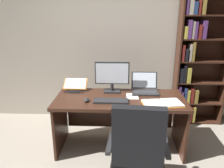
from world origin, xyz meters
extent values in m
cube|color=#A89E8E|center=(0.00, 1.93, 1.36)|extent=(4.97, 0.12, 2.73)
cube|color=#381E14|center=(0.04, 0.88, 0.71)|extent=(1.65, 0.73, 0.04)
cube|color=#381E14|center=(-0.75, 0.88, 0.34)|extent=(0.03, 0.67, 0.69)
cube|color=#381E14|center=(0.84, 0.88, 0.34)|extent=(0.03, 0.67, 0.69)
cube|color=#381E14|center=(0.04, 1.22, 0.38)|extent=(1.53, 0.03, 0.48)
cube|color=#381E14|center=(0.94, 1.72, 1.04)|extent=(0.02, 0.27, 2.07)
cube|color=#381E14|center=(1.31, 1.84, 1.04)|extent=(0.77, 0.01, 2.07)
cube|color=#381E14|center=(1.31, 1.72, 0.01)|extent=(0.72, 0.25, 0.02)
cube|color=black|center=(0.99, 1.70, 0.12)|extent=(0.04, 0.21, 0.20)
cube|color=gray|center=(1.05, 1.68, 0.17)|extent=(0.04, 0.18, 0.29)
cube|color=olive|center=(1.11, 1.67, 0.17)|extent=(0.06, 0.15, 0.29)
cube|color=navy|center=(1.17, 1.68, 0.13)|extent=(0.03, 0.18, 0.22)
cube|color=maroon|center=(1.21, 1.70, 0.16)|extent=(0.04, 0.21, 0.27)
cube|color=gold|center=(1.26, 1.67, 0.16)|extent=(0.04, 0.16, 0.27)
cube|color=#381E14|center=(1.31, 1.72, 0.35)|extent=(0.72, 0.25, 0.02)
cube|color=#512D66|center=(0.99, 1.67, 0.50)|extent=(0.04, 0.15, 0.27)
cube|color=#512D66|center=(1.05, 1.68, 0.46)|extent=(0.03, 0.17, 0.18)
cube|color=navy|center=(1.09, 1.69, 0.49)|extent=(0.04, 0.20, 0.25)
cube|color=gold|center=(1.14, 1.68, 0.47)|extent=(0.04, 0.17, 0.22)
cube|color=maroon|center=(1.20, 1.68, 0.49)|extent=(0.04, 0.17, 0.24)
cube|color=olive|center=(1.27, 1.68, 0.47)|extent=(0.05, 0.17, 0.22)
cube|color=#381E14|center=(1.31, 1.72, 0.69)|extent=(0.72, 0.25, 0.02)
cube|color=black|center=(1.00, 1.69, 0.82)|extent=(0.06, 0.20, 0.23)
cube|color=black|center=(1.05, 1.69, 0.84)|extent=(0.03, 0.19, 0.28)
cube|color=gold|center=(1.11, 1.68, 0.83)|extent=(0.06, 0.17, 0.24)
cube|color=#381E14|center=(1.31, 1.72, 1.04)|extent=(0.72, 0.25, 0.02)
cube|color=maroon|center=(0.99, 1.67, 1.17)|extent=(0.04, 0.15, 0.25)
cube|color=black|center=(1.05, 1.67, 1.14)|extent=(0.05, 0.15, 0.19)
cube|color=gray|center=(1.10, 1.67, 1.18)|extent=(0.03, 0.15, 0.26)
cube|color=olive|center=(1.15, 1.70, 1.19)|extent=(0.03, 0.21, 0.29)
cube|color=#381E14|center=(1.31, 1.72, 1.38)|extent=(0.72, 0.25, 0.02)
cube|color=gold|center=(1.00, 1.68, 1.48)|extent=(0.05, 0.17, 0.18)
cube|color=#512D66|center=(1.05, 1.67, 1.52)|extent=(0.05, 0.15, 0.27)
cube|color=gray|center=(1.11, 1.67, 1.51)|extent=(0.03, 0.16, 0.25)
cube|color=#512D66|center=(1.14, 1.67, 1.51)|extent=(0.04, 0.16, 0.24)
cube|color=maroon|center=(1.21, 1.68, 1.49)|extent=(0.04, 0.18, 0.20)
cube|color=#512D66|center=(1.27, 1.67, 1.52)|extent=(0.06, 0.16, 0.26)
cube|color=#381E14|center=(1.31, 1.72, 1.72)|extent=(0.72, 0.25, 0.02)
cube|color=#512D66|center=(0.99, 1.69, 1.88)|extent=(0.03, 0.20, 0.29)
cube|color=gray|center=(1.05, 1.69, 1.87)|extent=(0.06, 0.20, 0.27)
cube|color=navy|center=(1.11, 1.67, 1.82)|extent=(0.06, 0.15, 0.18)
cube|color=maroon|center=(1.16, 1.67, 1.84)|extent=(0.03, 0.15, 0.22)
cube|color=olive|center=(1.22, 1.67, 1.85)|extent=(0.05, 0.16, 0.24)
cube|color=black|center=(0.23, 0.17, 0.39)|extent=(0.54, 0.52, 0.07)
cube|color=black|center=(0.21, -0.03, 0.71)|extent=(0.48, 0.14, 0.58)
cube|color=#232326|center=(-0.05, 0.19, 0.51)|extent=(0.08, 0.39, 0.04)
cube|color=#232326|center=(0.51, 0.15, 0.51)|extent=(0.08, 0.39, 0.04)
cube|color=#232326|center=(-0.06, 1.11, 0.74)|extent=(0.22, 0.16, 0.02)
cylinder|color=#232326|center=(-0.06, 1.11, 0.79)|extent=(0.04, 0.04, 0.09)
cube|color=#232326|center=(-0.06, 1.12, 0.99)|extent=(0.46, 0.02, 0.30)
cube|color=silver|center=(-0.06, 1.10, 0.99)|extent=(0.43, 0.00, 0.27)
cube|color=#232326|center=(0.38, 1.07, 0.74)|extent=(0.36, 0.24, 0.02)
cube|color=#2D2D30|center=(0.38, 1.06, 0.75)|extent=(0.30, 0.13, 0.00)
cube|color=#232326|center=(0.38, 1.23, 0.86)|extent=(0.36, 0.08, 0.22)
cube|color=silver|center=(0.38, 1.23, 0.86)|extent=(0.32, 0.06, 0.20)
cube|color=#232326|center=(-0.06, 0.75, 0.74)|extent=(0.42, 0.15, 0.02)
ellipsoid|color=#232326|center=(-0.36, 0.75, 0.75)|extent=(0.06, 0.10, 0.04)
cube|color=#232326|center=(-0.58, 1.09, 0.73)|extent=(0.14, 0.12, 0.01)
cube|color=#232326|center=(-0.58, 1.05, 0.75)|extent=(0.29, 0.01, 0.01)
cube|color=orange|center=(-0.58, 1.19, 0.81)|extent=(0.32, 0.18, 0.12)
cube|color=silver|center=(-0.58, 1.18, 0.82)|extent=(0.29, 0.17, 0.10)
cube|color=orange|center=(0.44, 0.68, 0.73)|extent=(0.27, 0.30, 0.01)
cube|color=orange|center=(0.67, 0.72, 0.73)|extent=(0.27, 0.30, 0.01)
cube|color=silver|center=(0.44, 0.68, 0.74)|extent=(0.26, 0.29, 0.02)
cube|color=silver|center=(0.67, 0.72, 0.74)|extent=(0.26, 0.29, 0.02)
cylinder|color=#B7B7BC|center=(0.55, 0.70, 0.74)|extent=(0.06, 0.24, 0.02)
cube|color=silver|center=(0.20, 0.93, 0.73)|extent=(0.15, 0.21, 0.01)
cylinder|color=black|center=(0.22, 0.93, 0.74)|extent=(0.14, 0.02, 0.01)
camera|label=1|loc=(0.05, -1.81, 1.80)|focal=36.42mm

